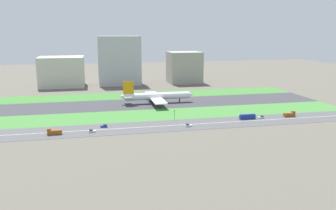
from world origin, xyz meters
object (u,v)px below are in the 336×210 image
at_px(truck_0, 54,132).
at_px(hangar_building, 119,61).
at_px(airliner, 156,96).
at_px(terminal_building, 62,72).
at_px(car_0, 104,126).
at_px(car_1, 92,131).
at_px(car_2, 261,117).
at_px(bus_0, 247,117).
at_px(traffic_light, 174,114).
at_px(fuel_tank_west, 124,73).
at_px(truck_1, 290,114).
at_px(car_3, 188,125).
at_px(office_tower, 184,67).

height_order(truck_0, hangar_building, hangar_building).
bearing_deg(airliner, terminal_building, 127.09).
relative_size(car_0, hangar_building, 0.08).
bearing_deg(car_1, airliner, -124.79).
relative_size(airliner, car_2, 14.77).
distance_m(bus_0, traffic_light, 52.05).
distance_m(airliner, bus_0, 86.83).
bearing_deg(fuel_tank_west, car_2, -71.15).
relative_size(truck_0, truck_1, 1.00).
distance_m(terminal_building, hangar_building, 65.44).
xyz_separation_m(airliner, fuel_tank_west, (-13.13, 159.00, 2.43)).
height_order(car_3, office_tower, office_tower).
distance_m(car_2, car_0, 110.75).
height_order(car_0, car_1, same).
bearing_deg(car_3, hangar_building, -81.35).
height_order(office_tower, fuel_tank_west, office_tower).
xyz_separation_m(truck_1, hangar_building, (-108.76, 182.00, 26.26)).
bearing_deg(airliner, truck_1, -38.00).
height_order(car_2, traffic_light, traffic_light).
xyz_separation_m(car_1, car_3, (61.69, 0.00, 0.00)).
height_order(airliner, office_tower, office_tower).
height_order(airliner, car_3, airliner).
height_order(car_3, fuel_tank_west, fuel_tank_west).
bearing_deg(bus_0, hangar_building, 112.54).
relative_size(truck_1, traffic_light, 1.17).
distance_m(car_2, terminal_building, 236.72).
height_order(car_2, car_3, same).
distance_m(car_1, traffic_light, 59.52).
bearing_deg(hangar_building, bus_0, -67.46).
distance_m(truck_0, car_0, 31.65).
xyz_separation_m(airliner, terminal_building, (-86.19, 114.00, 10.46)).
distance_m(airliner, truck_0, 109.28).
bearing_deg(airliner, car_0, -124.30).
relative_size(bus_0, fuel_tank_west, 0.55).
xyz_separation_m(car_0, car_3, (53.89, -10.00, 0.00)).
xyz_separation_m(car_3, terminal_building, (-93.68, 192.00, 15.76)).
bearing_deg(truck_0, traffic_light, -167.14).
relative_size(terminal_building, fuel_tank_west, 2.31).
bearing_deg(car_0, truck_0, -161.57).
distance_m(truck_0, terminal_building, 192.83).
bearing_deg(car_2, car_1, -175.18).
height_order(car_2, truck_1, truck_1).
relative_size(bus_0, car_2, 2.64).
xyz_separation_m(car_2, car_3, (-56.86, -10.00, 0.00)).
height_order(bus_0, fuel_tank_west, fuel_tank_west).
xyz_separation_m(bus_0, car_3, (-46.32, -10.00, -0.90)).
relative_size(car_2, car_0, 1.00).
height_order(airliner, hangar_building, hangar_building).
bearing_deg(bus_0, fuel_tank_west, 106.43).
bearing_deg(terminal_building, bus_0, -52.43).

